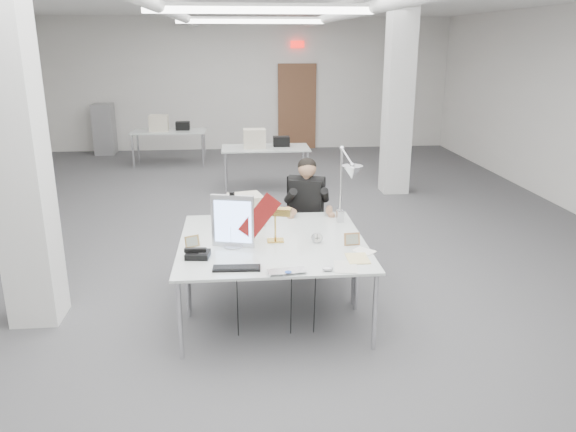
# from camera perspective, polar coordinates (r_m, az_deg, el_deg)

# --- Properties ---
(room_shell) EXTENTS (10.04, 14.04, 3.24)m
(room_shell) POSITION_cam_1_polar(r_m,az_deg,el_deg) (7.42, -2.49, 10.14)
(room_shell) COLOR #48474A
(room_shell) RESTS_ON ground
(desk_main) EXTENTS (1.80, 0.90, 0.02)m
(desk_main) POSITION_cam_1_polar(r_m,az_deg,el_deg) (5.09, -1.29, -4.34)
(desk_main) COLOR silver
(desk_main) RESTS_ON room_shell
(desk_second) EXTENTS (1.80, 0.90, 0.02)m
(desk_second) POSITION_cam_1_polar(r_m,az_deg,el_deg) (5.93, -1.89, -1.14)
(desk_second) COLOR silver
(desk_second) RESTS_ON room_shell
(bg_desk_a) EXTENTS (1.60, 0.80, 0.02)m
(bg_desk_a) POSITION_cam_1_polar(r_m,az_deg,el_deg) (10.40, -2.30, 6.91)
(bg_desk_a) COLOR silver
(bg_desk_a) RESTS_ON room_shell
(bg_desk_b) EXTENTS (1.60, 0.80, 0.02)m
(bg_desk_b) POSITION_cam_1_polar(r_m,az_deg,el_deg) (12.65, -12.02, 8.41)
(bg_desk_b) COLOR silver
(bg_desk_b) RESTS_ON room_shell
(filing_cabinet) EXTENTS (0.45, 0.55, 1.20)m
(filing_cabinet) POSITION_cam_1_polar(r_m,az_deg,el_deg) (14.37, -18.16, 8.40)
(filing_cabinet) COLOR gray
(filing_cabinet) RESTS_ON room_shell
(office_chair) EXTENTS (0.58, 0.58, 0.94)m
(office_chair) POSITION_cam_1_polar(r_m,az_deg,el_deg) (6.73, 1.84, -1.31)
(office_chair) COLOR black
(office_chair) RESTS_ON room_shell
(seated_person) EXTENTS (0.68, 0.76, 0.95)m
(seated_person) POSITION_cam_1_polar(r_m,az_deg,el_deg) (6.56, 1.93, 2.12)
(seated_person) COLOR black
(seated_person) RESTS_ON office_chair
(monitor) EXTENTS (0.40, 0.14, 0.50)m
(monitor) POSITION_cam_1_polar(r_m,az_deg,el_deg) (5.29, -5.63, -0.52)
(monitor) COLOR silver
(monitor) RESTS_ON desk_main
(pennant) EXTENTS (0.41, 0.10, 0.45)m
(pennant) POSITION_cam_1_polar(r_m,az_deg,el_deg) (5.24, -2.88, -0.04)
(pennant) COLOR maroon
(pennant) RESTS_ON monitor
(keyboard) EXTENTS (0.41, 0.15, 0.02)m
(keyboard) POSITION_cam_1_polar(r_m,az_deg,el_deg) (4.84, -5.24, -5.30)
(keyboard) COLOR black
(keyboard) RESTS_ON desk_main
(laptop) EXTENTS (0.35, 0.25, 0.03)m
(laptop) POSITION_cam_1_polar(r_m,az_deg,el_deg) (4.70, 0.02, -5.90)
(laptop) COLOR silver
(laptop) RESTS_ON desk_main
(mouse) EXTENTS (0.10, 0.07, 0.04)m
(mouse) POSITION_cam_1_polar(r_m,az_deg,el_deg) (4.79, 4.06, -5.37)
(mouse) COLOR #BBBCC1
(mouse) RESTS_ON desk_main
(bankers_lamp) EXTENTS (0.31, 0.19, 0.33)m
(bankers_lamp) POSITION_cam_1_polar(r_m,az_deg,el_deg) (5.42, -1.31, -0.95)
(bankers_lamp) COLOR gold
(bankers_lamp) RESTS_ON desk_main
(desk_phone) EXTENTS (0.23, 0.21, 0.05)m
(desk_phone) POSITION_cam_1_polar(r_m,az_deg,el_deg) (5.13, -9.14, -3.89)
(desk_phone) COLOR black
(desk_phone) RESTS_ON desk_main
(picture_frame_left) EXTENTS (0.14, 0.09, 0.11)m
(picture_frame_left) POSITION_cam_1_polar(r_m,az_deg,el_deg) (5.39, -9.72, -2.55)
(picture_frame_left) COLOR #A78348
(picture_frame_left) RESTS_ON desk_main
(picture_frame_right) EXTENTS (0.16, 0.06, 0.12)m
(picture_frame_right) POSITION_cam_1_polar(r_m,az_deg,el_deg) (5.39, 6.51, -2.33)
(picture_frame_right) COLOR #B27D4D
(picture_frame_right) RESTS_ON desk_main
(desk_clock) EXTENTS (0.11, 0.04, 0.11)m
(desk_clock) POSITION_cam_1_polar(r_m,az_deg,el_deg) (5.43, 2.95, -2.24)
(desk_clock) COLOR #A2A3A7
(desk_clock) RESTS_ON desk_main
(paper_stack_a) EXTENTS (0.23, 0.31, 0.01)m
(paper_stack_a) POSITION_cam_1_polar(r_m,az_deg,el_deg) (4.89, 5.88, -5.16)
(paper_stack_a) COLOR silver
(paper_stack_a) RESTS_ON desk_main
(paper_stack_b) EXTENTS (0.20, 0.27, 0.01)m
(paper_stack_b) POSITION_cam_1_polar(r_m,az_deg,el_deg) (5.08, 7.08, -4.30)
(paper_stack_b) COLOR #EFDB8F
(paper_stack_b) RESTS_ON desk_main
(paper_stack_c) EXTENTS (0.23, 0.24, 0.01)m
(paper_stack_c) POSITION_cam_1_polar(r_m,az_deg,el_deg) (5.27, 7.75, -3.53)
(paper_stack_c) COLOR white
(paper_stack_c) RESTS_ON desk_main
(beige_monitor) EXTENTS (0.40, 0.39, 0.32)m
(beige_monitor) POSITION_cam_1_polar(r_m,az_deg,el_deg) (5.96, -4.31, 0.65)
(beige_monitor) COLOR #B9B299
(beige_monitor) RESTS_ON desk_second
(architect_lamp) EXTENTS (0.34, 0.70, 0.87)m
(architect_lamp) POSITION_cam_1_polar(r_m,az_deg,el_deg) (5.74, 5.85, 2.79)
(architect_lamp) COLOR silver
(architect_lamp) RESTS_ON desk_second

